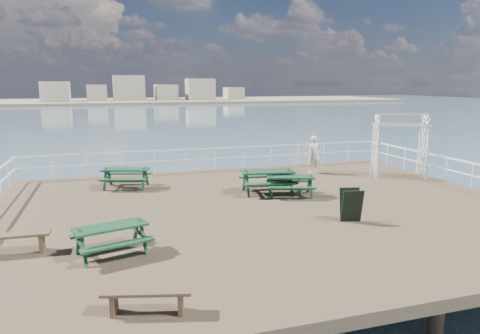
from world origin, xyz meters
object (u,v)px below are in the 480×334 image
picnic_table_c (267,177)px  picnic_table_d (111,233)px  person (314,155)px  picnic_table_a (126,174)px  flat_bench_far (147,296)px  flat_bench_near (13,239)px  picnic_table_b (290,181)px  trellis_arbor (399,149)px

picnic_table_c → picnic_table_d: (-5.83, -4.59, -0.09)m
picnic_table_d → person: person is taller
picnic_table_a → picnic_table_c: (5.18, -2.44, 0.06)m
picnic_table_a → flat_bench_far: size_ratio=1.31×
picnic_table_d → flat_bench_near: picnic_table_d is taller
picnic_table_b → flat_bench_near: bearing=-142.6°
person → picnic_table_a: bearing=-174.3°
flat_bench_far → person: person is taller
flat_bench_far → trellis_arbor: (11.98, 8.73, 0.92)m
picnic_table_a → flat_bench_far: picnic_table_a is taller
flat_bench_far → trellis_arbor: size_ratio=0.58×
flat_bench_far → person: 13.59m
flat_bench_far → picnic_table_c: bearing=70.2°
picnic_table_a → picnic_table_c: 5.73m
picnic_table_a → picnic_table_c: bearing=-9.1°
picnic_table_b → flat_bench_far: 9.16m
picnic_table_c → picnic_table_a: bearing=162.2°
picnic_table_a → person: 8.60m
flat_bench_far → picnic_table_d: bearing=115.4°
picnic_table_b → flat_bench_near: picnic_table_b is taller
person → picnic_table_b: bearing=-124.9°
picnic_table_b → picnic_table_a: bearing=169.9°
trellis_arbor → flat_bench_near: bearing=-140.1°
picnic_table_d → trellis_arbor: bearing=8.8°
picnic_table_b → picnic_table_c: bearing=153.3°
picnic_table_a → flat_bench_near: bearing=-99.4°
picnic_table_b → picnic_table_d: (-6.50, -3.92, -0.01)m
picnic_table_d → picnic_table_b: bearing=15.7°
picnic_table_c → flat_bench_near: (-8.17, -3.80, -0.25)m
trellis_arbor → person: bearing=174.2°
flat_bench_far → flat_bench_near: bearing=141.7°
picnic_table_b → flat_bench_far: (-5.90, -7.00, -0.20)m
person → picnic_table_d: bearing=-138.0°
picnic_table_c → flat_bench_far: picnic_table_c is taller
picnic_table_d → flat_bench_far: size_ratio=1.23×
flat_bench_near → trellis_arbor: bearing=20.2°
trellis_arbor → person: trellis_arbor is taller
person → flat_bench_far: bearing=-126.2°
picnic_table_d → trellis_arbor: size_ratio=0.72×
picnic_table_a → picnic_table_d: (-0.65, -7.03, -0.03)m
picnic_table_d → flat_bench_far: bearing=-94.5°
trellis_arbor → picnic_table_d: bearing=-134.0°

